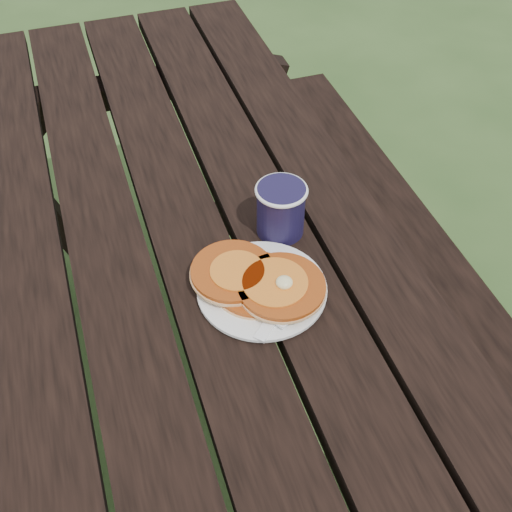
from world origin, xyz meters
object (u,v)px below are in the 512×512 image
object	(u,v)px
picnic_table	(199,345)
coffee_cup	(281,207)
plate	(262,290)
pancake_stack	(258,281)

from	to	relation	value
picnic_table	coffee_cup	xyz separation A→B (m)	(0.17, -0.07, 0.44)
plate	pancake_stack	bearing A→B (deg)	135.27
picnic_table	pancake_stack	distance (m)	0.46
picnic_table	plate	distance (m)	0.44
pancake_stack	coffee_cup	bearing A→B (deg)	55.99
pancake_stack	coffee_cup	xyz separation A→B (m)	(0.09, 0.13, 0.03)
plate	coffee_cup	world-z (taller)	coffee_cup
picnic_table	pancake_stack	size ratio (longest dim) A/B	8.35
pancake_stack	coffee_cup	size ratio (longest dim) A/B	2.08
pancake_stack	picnic_table	bearing A→B (deg)	111.85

